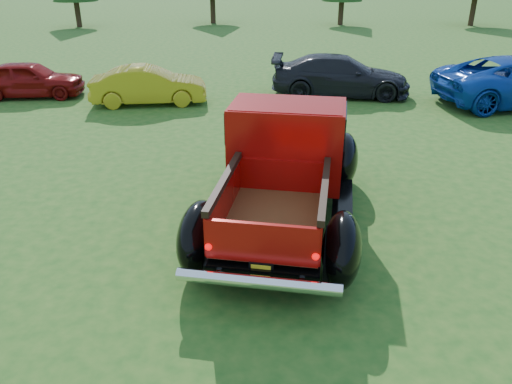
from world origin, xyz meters
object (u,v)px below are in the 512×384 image
show_car_red (29,79)px  show_car_yellow (149,85)px  pickup_truck (287,162)px  show_car_grey (340,76)px

show_car_red → show_car_yellow: 4.32m
pickup_truck → show_car_red: pickup_truck is taller
pickup_truck → show_car_yellow: bearing=127.6°
pickup_truck → show_car_yellow: pickup_truck is taller
show_car_red → show_car_grey: show_car_grey is taller
pickup_truck → show_car_red: (-8.18, 8.48, -0.37)m
show_car_grey → show_car_yellow: bearing=106.3°
show_car_red → show_car_grey: (10.56, 0.14, 0.07)m
pickup_truck → show_car_yellow: (-3.96, 7.55, -0.38)m
show_car_red → show_car_yellow: bearing=-106.2°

